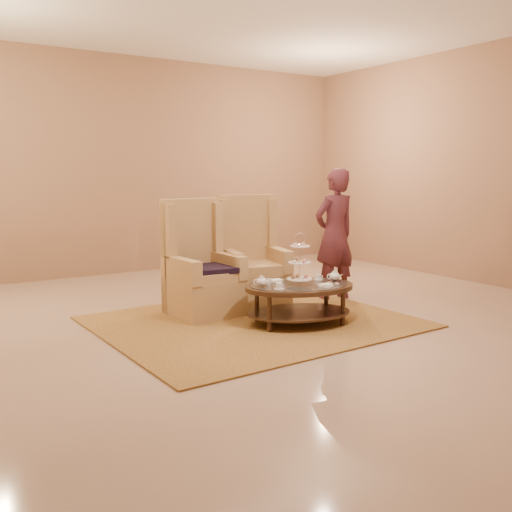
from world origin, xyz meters
TOP-DOWN VIEW (x-y plane):
  - ground at (0.00, 0.00)m, footprint 8.00×8.00m
  - ceiling at (0.00, 0.00)m, footprint 8.00×8.00m
  - wall_back at (0.00, 4.00)m, footprint 8.00×0.04m
  - wall_right at (4.00, 0.00)m, footprint 0.04×8.00m
  - rug at (-0.08, 0.16)m, footprint 3.33×2.81m
  - tea_table at (0.29, -0.18)m, footprint 1.39×1.13m
  - armchair_left at (-0.40, 0.83)m, footprint 0.77×0.79m
  - armchair_right at (0.38, 0.94)m, footprint 0.89×0.91m
  - person at (1.45, 0.62)m, footprint 0.63×0.42m

SIDE VIEW (x-z plane):
  - ground at x=0.00m, z-range 0.00..0.00m
  - ceiling at x=0.00m, z-range -0.01..0.01m
  - rug at x=-0.08m, z-range 0.00..0.02m
  - tea_table at x=0.29m, z-range -0.14..0.87m
  - armchair_left at x=-0.40m, z-range -0.22..1.13m
  - armchair_right at x=0.38m, z-range -0.23..1.15m
  - person at x=1.45m, z-range 0.00..1.71m
  - wall_back at x=0.00m, z-range 0.00..3.50m
  - wall_right at x=4.00m, z-range 0.00..3.50m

